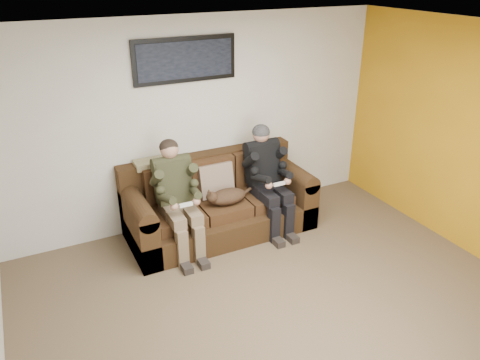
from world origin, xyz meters
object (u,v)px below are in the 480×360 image
person_right (267,172)px  framed_poster (185,60)px  sofa (218,204)px  cat (226,196)px  person_left (177,192)px

person_right → framed_poster: size_ratio=1.06×
person_right → framed_poster: bearing=143.9°
sofa → person_right: person_right is taller
sofa → framed_poster: 1.80m
sofa → cat: size_ratio=3.48×
cat → person_right: bearing=3.5°
framed_poster → person_left: bearing=-124.2°
person_right → framed_poster: framed_poster is taller
person_left → sofa: bearing=18.0°
person_left → cat: 0.64m
person_right → person_left: bearing=-180.0°
sofa → person_left: size_ratio=1.74×
sofa → cat: 0.31m
person_right → sofa: bearing=162.0°
person_left → cat: size_ratio=2.00×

